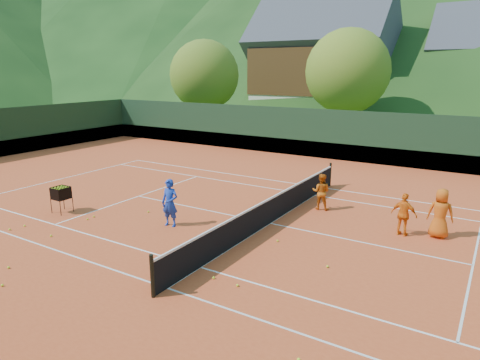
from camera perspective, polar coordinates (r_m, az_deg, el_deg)
The scene contains 26 objects.
ground at distance 15.30m, azimuth 4.02°, elevation -5.85°, with size 400.00×400.00×0.00m, color #305219.
clay_court at distance 15.30m, azimuth 4.02°, elevation -5.82°, with size 40.00×24.00×0.02m, color #BF431F.
coach at distance 14.96m, azimuth -9.33°, elevation -3.04°, with size 0.61×0.40×1.67m, color #1A39A9.
student_a at distance 16.86m, azimuth 10.76°, elevation -1.54°, with size 0.69×0.54×1.42m, color #CA5C11.
student_b at distance 14.95m, azimuth 21.02°, elevation -4.32°, with size 0.84×0.35×1.44m, color orange.
student_c at distance 15.21m, azimuth 25.15°, elevation -4.04°, with size 0.80×0.52×1.63m, color #CA5511.
tennis_ball_1 at distance 11.06m, azimuth -0.34°, elevation -13.87°, with size 0.07×0.07×0.07m, color #CBF528.
tennis_ball_3 at distance 15.36m, azimuth -23.89°, elevation -6.82°, with size 0.07×0.07×0.07m, color #CBF528.
tennis_ball_4 at distance 13.54m, azimuth -28.48°, elevation -10.21°, with size 0.07×0.07×0.07m, color #CBF528.
tennis_ball_6 at distance 11.44m, azimuth -3.53°, elevation -12.88°, with size 0.07×0.07×0.07m, color #CBF528.
tennis_ball_7 at distance 16.74m, azimuth -12.13°, elevation -4.15°, with size 0.07×0.07×0.07m, color #CBF528.
tennis_ball_10 at distance 16.57m, azimuth -28.36°, elevation -5.82°, with size 0.07×0.07×0.07m, color #CBF528.
tennis_ball_11 at distance 16.53m, azimuth -19.67°, elevation -4.93°, with size 0.07×0.07×0.07m, color #CBF528.
tennis_ball_12 at distance 8.74m, azimuth 7.82°, elevation -22.63°, with size 0.07×0.07×0.07m, color #CBF528.
tennis_ball_13 at distance 12.58m, azimuth -29.12°, elevation -12.16°, with size 0.07×0.07×0.07m, color #CBF528.
tennis_ball_15 at distance 16.71m, azimuth -26.79°, elevation -5.46°, with size 0.07×0.07×0.07m, color #CBF528.
tennis_ball_16 at distance 12.25m, azimuth 11.59°, elevation -11.24°, with size 0.07×0.07×0.07m, color #CBF528.
tennis_ball_17 at distance 16.74m, azimuth -18.92°, elevation -4.63°, with size 0.07×0.07×0.07m, color #CBF528.
tennis_ball_18 at distance 13.73m, azimuth 5.04°, elevation -8.08°, with size 0.07×0.07×0.07m, color #CBF528.
court_lines at distance 15.30m, azimuth 4.02°, elevation -5.77°, with size 23.83×11.03×0.00m.
tennis_net at distance 15.13m, azimuth 4.06°, elevation -4.00°, with size 0.10×12.07×1.10m.
perimeter_fence at distance 14.91m, azimuth 4.11°, elevation -1.28°, with size 40.40×24.24×3.00m.
ball_hopper at distance 17.55m, azimuth -22.77°, elevation -1.68°, with size 0.57×0.57×1.00m.
chalet_left at distance 45.86m, azimuth 10.84°, elevation 14.64°, with size 13.80×9.93×12.92m.
tree_a at distance 38.17m, azimuth -4.75°, elevation 13.76°, with size 6.00×6.00×7.88m.
tree_b at distance 34.42m, azimuth 14.19°, elevation 13.86°, with size 6.40×6.40×8.40m.
Camera 1 is at (6.62, -12.74, 5.30)m, focal length 32.00 mm.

